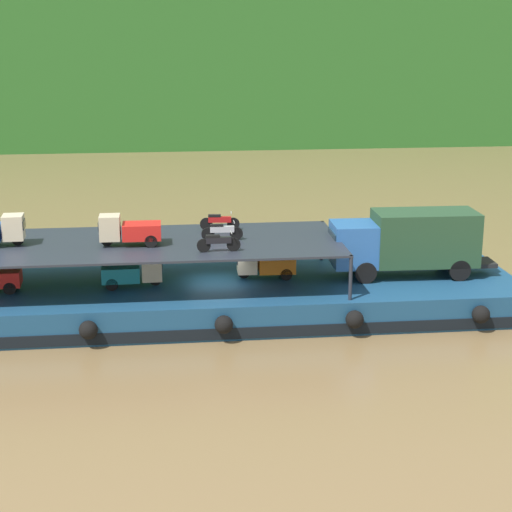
% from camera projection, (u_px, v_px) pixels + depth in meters
% --- Properties ---
extents(ground_plane, '(400.00, 400.00, 0.00)m').
position_uv_depth(ground_plane, '(217.00, 313.00, 39.00)').
color(ground_plane, brown).
extents(cargo_barge, '(28.05, 8.09, 1.50)m').
position_uv_depth(cargo_barge, '(217.00, 298.00, 38.76)').
color(cargo_barge, navy).
rests_on(cargo_barge, ground).
extents(covered_lorry, '(7.90, 2.45, 3.10)m').
position_uv_depth(covered_lorry, '(408.00, 241.00, 39.18)').
color(covered_lorry, '#285BA3').
rests_on(covered_lorry, cargo_barge).
extents(cargo_rack, '(18.85, 6.66, 2.00)m').
position_uv_depth(cargo_rack, '(133.00, 244.00, 37.67)').
color(cargo_rack, '#232833').
rests_on(cargo_rack, cargo_barge).
extents(mini_truck_lower_aft, '(2.77, 1.25, 1.38)m').
position_uv_depth(mini_truck_lower_aft, '(133.00, 272.00, 37.83)').
color(mini_truck_lower_aft, teal).
rests_on(mini_truck_lower_aft, cargo_barge).
extents(mini_truck_lower_mid, '(2.77, 1.25, 1.38)m').
position_uv_depth(mini_truck_lower_mid, '(265.00, 263.00, 39.14)').
color(mini_truck_lower_mid, orange).
rests_on(mini_truck_lower_mid, cargo_barge).
extents(mini_truck_upper_mid, '(2.75, 1.21, 1.38)m').
position_uv_depth(mini_truck_upper_mid, '(129.00, 230.00, 37.07)').
color(mini_truck_upper_mid, red).
rests_on(mini_truck_upper_mid, cargo_rack).
extents(motorcycle_upper_port, '(1.90, 0.55, 0.87)m').
position_uv_depth(motorcycle_upper_port, '(218.00, 242.00, 36.04)').
color(motorcycle_upper_port, black).
rests_on(motorcycle_upper_port, cargo_rack).
extents(motorcycle_upper_centre, '(1.90, 0.55, 0.87)m').
position_uv_depth(motorcycle_upper_centre, '(222.00, 231.00, 37.98)').
color(motorcycle_upper_centre, black).
rests_on(motorcycle_upper_centre, cargo_rack).
extents(motorcycle_upper_stbd, '(1.90, 0.55, 0.87)m').
position_uv_depth(motorcycle_upper_stbd, '(219.00, 221.00, 39.90)').
color(motorcycle_upper_stbd, black).
rests_on(motorcycle_upper_stbd, cargo_rack).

